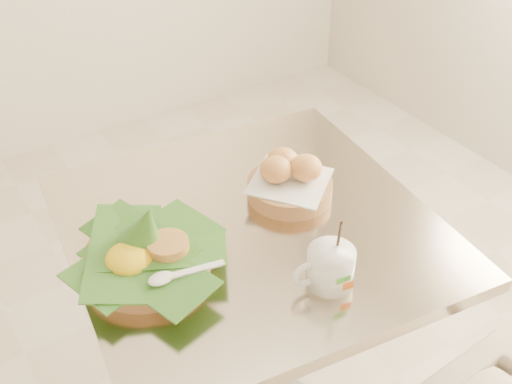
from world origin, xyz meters
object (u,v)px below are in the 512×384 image
rice_basket (146,253)px  coffee_mug (329,267)px  bread_basket (289,180)px  cafe_table (251,301)px

rice_basket → coffee_mug: coffee_mug is taller
bread_basket → coffee_mug: 0.27m
cafe_table → bread_basket: size_ratio=3.65×
rice_basket → cafe_table: bearing=2.9°
cafe_table → coffee_mug: (0.03, -0.22, 0.26)m
cafe_table → rice_basket: rice_basket is taller
cafe_table → bread_basket: bread_basket is taller
cafe_table → bread_basket: (0.12, 0.04, 0.26)m
cafe_table → bread_basket: 0.29m
cafe_table → rice_basket: bearing=-177.1°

